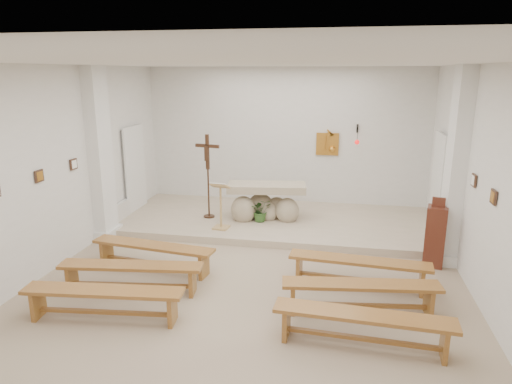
% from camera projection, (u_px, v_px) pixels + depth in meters
% --- Properties ---
extents(ground, '(7.00, 10.00, 0.00)m').
position_uv_depth(ground, '(244.00, 295.00, 7.11)').
color(ground, tan).
rests_on(ground, ground).
extents(wall_left, '(0.02, 10.00, 3.50)m').
position_uv_depth(wall_left, '(30.00, 177.00, 7.29)').
color(wall_left, silver).
rests_on(wall_left, ground).
extents(wall_right, '(0.02, 10.00, 3.50)m').
position_uv_depth(wall_right, '(500.00, 199.00, 6.04)').
color(wall_right, silver).
rests_on(wall_right, ground).
extents(wall_back, '(7.00, 0.02, 3.50)m').
position_uv_depth(wall_back, '(285.00, 139.00, 11.40)').
color(wall_back, silver).
rests_on(wall_back, ground).
extents(ceiling, '(7.00, 10.00, 0.02)m').
position_uv_depth(ceiling, '(242.00, 63.00, 6.22)').
color(ceiling, silver).
rests_on(ceiling, wall_back).
extents(sanctuary_platform, '(6.98, 3.00, 0.15)m').
position_uv_depth(sanctuary_platform, '(276.00, 221.00, 10.42)').
color(sanctuary_platform, '#C3AE96').
rests_on(sanctuary_platform, ground).
extents(pilaster_left, '(0.26, 0.55, 3.50)m').
position_uv_depth(pilaster_left, '(100.00, 155.00, 9.16)').
color(pilaster_left, white).
rests_on(pilaster_left, ground).
extents(pilaster_right, '(0.26, 0.55, 3.50)m').
position_uv_depth(pilaster_right, '(456.00, 168.00, 7.96)').
color(pilaster_right, white).
rests_on(pilaster_right, ground).
extents(gold_wall_relief, '(0.55, 0.04, 0.55)m').
position_uv_depth(gold_wall_relief, '(327.00, 144.00, 11.21)').
color(gold_wall_relief, '#C3842E').
rests_on(gold_wall_relief, wall_back).
extents(sanctuary_lamp, '(0.11, 0.36, 0.44)m').
position_uv_depth(sanctuary_lamp, '(357.00, 140.00, 10.80)').
color(sanctuary_lamp, black).
rests_on(sanctuary_lamp, wall_back).
extents(station_frame_left_mid, '(0.03, 0.20, 0.20)m').
position_uv_depth(station_frame_left_mid, '(39.00, 176.00, 7.48)').
color(station_frame_left_mid, '#41291C').
rests_on(station_frame_left_mid, wall_left).
extents(station_frame_left_rear, '(0.03, 0.20, 0.20)m').
position_uv_depth(station_frame_left_rear, '(74.00, 164.00, 8.43)').
color(station_frame_left_rear, '#41291C').
rests_on(station_frame_left_rear, wall_left).
extents(station_frame_right_mid, '(0.03, 0.20, 0.20)m').
position_uv_depth(station_frame_right_mid, '(493.00, 197.00, 6.24)').
color(station_frame_right_mid, '#41291C').
rests_on(station_frame_right_mid, wall_right).
extents(station_frame_right_rear, '(0.03, 0.20, 0.20)m').
position_uv_depth(station_frame_right_rear, '(474.00, 180.00, 7.19)').
color(station_frame_right_rear, '#41291C').
rests_on(station_frame_right_rear, wall_right).
extents(radiator_left, '(0.10, 0.85, 0.52)m').
position_uv_depth(radiator_left, '(120.00, 215.00, 10.22)').
color(radiator_left, silver).
rests_on(radiator_left, ground).
extents(radiator_right, '(0.10, 0.85, 0.52)m').
position_uv_depth(radiator_right, '(442.00, 234.00, 8.99)').
color(radiator_right, silver).
rests_on(radiator_right, ground).
extents(altar, '(1.80, 0.89, 0.89)m').
position_uv_depth(altar, '(266.00, 204.00, 10.25)').
color(altar, tan).
rests_on(altar, sanctuary_platform).
extents(lectern, '(0.40, 0.35, 1.03)m').
position_uv_depth(lectern, '(221.00, 206.00, 9.56)').
color(lectern, tan).
rests_on(lectern, sanctuary_platform).
extents(crucifix_stand, '(0.57, 0.25, 1.90)m').
position_uv_depth(crucifix_stand, '(208.00, 170.00, 10.17)').
color(crucifix_stand, '#3D2313').
rests_on(crucifix_stand, sanctuary_platform).
extents(potted_plant, '(0.57, 0.54, 0.51)m').
position_uv_depth(potted_plant, '(261.00, 210.00, 10.09)').
color(potted_plant, '#315A24').
rests_on(potted_plant, sanctuary_platform).
extents(donation_pedestal, '(0.41, 0.41, 1.27)m').
position_uv_depth(donation_pedestal, '(435.00, 236.00, 8.07)').
color(donation_pedestal, '#502616').
rests_on(donation_pedestal, ground).
extents(bench_left_front, '(2.27, 0.66, 0.47)m').
position_uv_depth(bench_left_front, '(153.00, 251.00, 7.95)').
color(bench_left_front, olive).
rests_on(bench_left_front, ground).
extents(bench_right_front, '(2.26, 0.54, 0.47)m').
position_uv_depth(bench_right_front, '(359.00, 266.00, 7.32)').
color(bench_right_front, olive).
rests_on(bench_right_front, ground).
extents(bench_left_second, '(2.27, 0.63, 0.47)m').
position_uv_depth(bench_left_second, '(131.00, 271.00, 7.14)').
color(bench_left_second, olive).
rests_on(bench_left_second, ground).
extents(bench_right_second, '(2.27, 0.64, 0.47)m').
position_uv_depth(bench_right_second, '(361.00, 290.00, 6.51)').
color(bench_right_second, olive).
rests_on(bench_right_second, ground).
extents(bench_left_third, '(2.27, 0.58, 0.47)m').
position_uv_depth(bench_left_third, '(104.00, 297.00, 6.32)').
color(bench_left_third, olive).
rests_on(bench_left_third, ground).
extents(bench_right_third, '(2.26, 0.48, 0.47)m').
position_uv_depth(bench_right_third, '(363.00, 322.00, 5.69)').
color(bench_right_third, olive).
rests_on(bench_right_third, ground).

